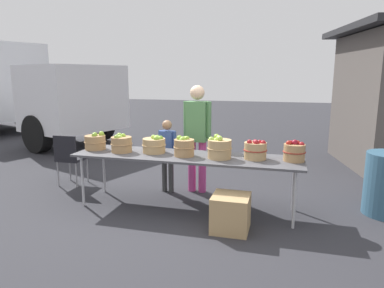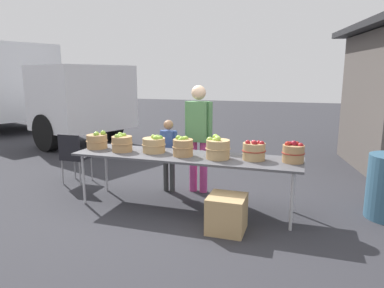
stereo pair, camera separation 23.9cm
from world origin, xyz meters
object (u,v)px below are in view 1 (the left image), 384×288
apple_basket_green_3 (184,147)px  apple_basket_red_0 (255,150)px  folding_chair (69,156)px  produce_crate (231,213)px  market_table (186,158)px  apple_basket_red_1 (294,151)px  apple_basket_green_2 (154,145)px  vendor_adult (197,130)px  child_customer (167,150)px  apple_basket_green_1 (121,144)px  apple_basket_green_4 (219,148)px  apple_basket_green_0 (95,142)px

apple_basket_green_3 → apple_basket_red_0: size_ratio=0.95×
folding_chair → produce_crate: bearing=159.6°
produce_crate → market_table: bearing=142.2°
apple_basket_green_3 → apple_basket_red_1: (1.42, 0.10, -0.00)m
apple_basket_green_2 → folding_chair: (-1.67, 0.41, -0.35)m
apple_basket_green_2 → vendor_adult: (0.45, 0.67, 0.12)m
market_table → apple_basket_green_2: bearing=174.3°
market_table → apple_basket_green_3: size_ratio=10.70×
vendor_adult → apple_basket_green_2: bearing=58.4°
market_table → folding_chair: size_ratio=3.60×
child_customer → produce_crate: 1.70m
apple_basket_red_1 → vendor_adult: (-1.44, 0.66, 0.11)m
apple_basket_green_3 → produce_crate: apple_basket_green_3 is taller
apple_basket_green_2 → apple_basket_red_1: bearing=0.5°
apple_basket_green_1 → apple_basket_green_2: 0.47m
apple_basket_green_2 → produce_crate: 1.48m
apple_basket_green_3 → child_customer: (-0.45, 0.62, -0.20)m
apple_basket_red_1 → apple_basket_green_4: bearing=-173.6°
apple_basket_green_3 → apple_basket_green_4: bearing=-0.7°
apple_basket_red_0 → apple_basket_red_1: size_ratio=1.07×
apple_basket_green_3 → apple_basket_red_1: size_ratio=1.02×
apple_basket_green_1 → apple_basket_green_3: apple_basket_green_3 is taller
apple_basket_red_1 → folding_chair: 3.60m
apple_basket_green_3 → produce_crate: size_ratio=0.67×
vendor_adult → apple_basket_green_4: bearing=125.0°
market_table → produce_crate: 1.03m
apple_basket_green_1 → produce_crate: 1.85m
market_table → apple_basket_green_3: 0.17m
vendor_adult → apple_basket_green_1: bearing=41.5°
market_table → folding_chair: 2.21m
apple_basket_green_2 → apple_basket_red_0: bearing=-0.3°
apple_basket_green_2 → produce_crate: apple_basket_green_2 is taller
apple_basket_red_0 → apple_basket_green_0: bearing=-180.0°
apple_basket_green_1 → produce_crate: size_ratio=0.71×
apple_basket_green_3 → folding_chair: (-2.13, 0.50, -0.37)m
apple_basket_red_0 → child_customer: 1.51m
apple_basket_green_2 → apple_basket_green_4: (0.94, -0.09, 0.02)m
apple_basket_green_3 → apple_basket_red_0: apple_basket_green_3 is taller
child_customer → folding_chair: child_customer is taller
apple_basket_green_3 → apple_basket_green_2: bearing=169.6°
apple_basket_green_3 → folding_chair: size_ratio=0.34×
vendor_adult → child_customer: bearing=18.9°
market_table → apple_basket_green_4: (0.46, -0.04, 0.17)m
apple_basket_green_0 → produce_crate: 2.28m
apple_basket_green_2 → apple_basket_green_3: (0.46, -0.08, 0.02)m
apple_basket_red_0 → produce_crate: size_ratio=0.71×
apple_basket_red_1 → vendor_adult: 1.58m
apple_basket_green_4 → child_customer: 1.15m
apple_basket_green_3 → produce_crate: (0.73, -0.51, -0.66)m
apple_basket_red_1 → apple_basket_red_0: bearing=-177.2°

